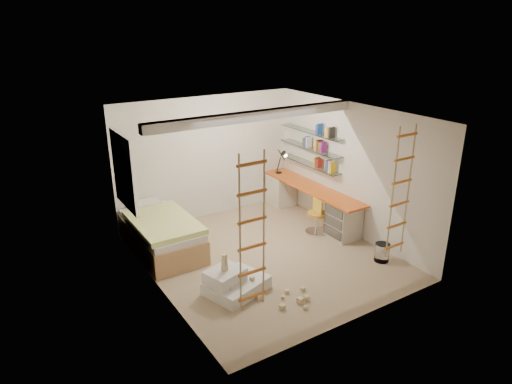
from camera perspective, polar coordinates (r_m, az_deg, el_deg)
floor at (r=8.37m, az=1.11°, el=-8.00°), size 4.50×4.50×0.00m
ceiling_beam at (r=7.75m, az=-0.00°, el=9.53°), size 4.00×0.18×0.16m
window_frame at (r=8.28m, az=-16.18°, el=2.50°), size 0.06×1.15×1.35m
window_blind at (r=8.29m, az=-15.92°, el=2.55°), size 0.02×1.00×1.20m
rope_ladder_left at (r=5.72m, az=-0.49°, el=-5.24°), size 0.41×0.04×2.13m
rope_ladder_right at (r=7.39m, az=17.61°, el=-0.12°), size 0.41×0.04×2.13m
waste_bin at (r=8.44m, az=15.48°, el=-7.29°), size 0.26×0.26×0.33m
desk at (r=9.76m, az=6.79°, el=-1.22°), size 0.56×2.80×0.75m
shelves at (r=9.70m, az=6.78°, el=5.48°), size 0.25×1.80×0.71m
bed at (r=8.62m, az=-11.73°, el=-5.13°), size 1.02×2.00×0.69m
task_lamp at (r=10.21m, az=3.39°, el=4.24°), size 0.14×0.36×0.57m
swivel_chair at (r=9.19m, az=7.58°, el=-3.60°), size 0.46×0.46×0.73m
play_platform at (r=7.30m, az=-2.86°, el=-11.26°), size 1.08×0.94×0.40m
toy_blocks at (r=7.14m, az=1.22°, el=-11.67°), size 1.19×1.16×0.67m
books at (r=9.68m, az=6.80°, el=5.94°), size 0.14×0.70×0.92m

